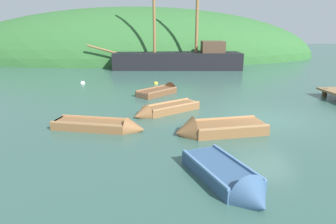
{
  "coord_description": "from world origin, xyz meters",
  "views": [
    {
      "loc": [
        -5.89,
        -12.1,
        4.02
      ],
      "look_at": [
        -4.59,
        0.35,
        0.39
      ],
      "focal_mm": 31.26,
      "sensor_mm": 36.0,
      "label": 1
    }
  ],
  "objects_px": {
    "rowboat_outer_left": "(230,181)",
    "rowboat_center": "(163,111)",
    "rowboat_outer_right": "(104,127)",
    "sailing_ship": "(179,63)",
    "buoy_yellow": "(156,84)",
    "rowboat_portside": "(162,92)",
    "buoy_white": "(83,83)",
    "rowboat_far": "(214,130)"
  },
  "relations": [
    {
      "from": "rowboat_outer_left",
      "to": "rowboat_center",
      "type": "bearing_deg",
      "value": 172.75
    },
    {
      "from": "rowboat_outer_right",
      "to": "rowboat_outer_left",
      "type": "bearing_deg",
      "value": -35.34
    },
    {
      "from": "rowboat_center",
      "to": "rowboat_outer_right",
      "type": "distance_m",
      "value": 3.37
    },
    {
      "from": "sailing_ship",
      "to": "rowboat_outer_left",
      "type": "bearing_deg",
      "value": 91.76
    },
    {
      "from": "rowboat_center",
      "to": "rowboat_outer_left",
      "type": "bearing_deg",
      "value": 68.77
    },
    {
      "from": "rowboat_center",
      "to": "rowboat_outer_left",
      "type": "distance_m",
      "value": 7.02
    },
    {
      "from": "rowboat_outer_left",
      "to": "buoy_yellow",
      "type": "relative_size",
      "value": 9.94
    },
    {
      "from": "rowboat_portside",
      "to": "buoy_white",
      "type": "height_order",
      "value": "rowboat_portside"
    },
    {
      "from": "rowboat_outer_left",
      "to": "buoy_white",
      "type": "height_order",
      "value": "rowboat_outer_left"
    },
    {
      "from": "rowboat_far",
      "to": "sailing_ship",
      "type": "bearing_deg",
      "value": -99.54
    },
    {
      "from": "rowboat_outer_right",
      "to": "buoy_white",
      "type": "height_order",
      "value": "rowboat_outer_right"
    },
    {
      "from": "rowboat_outer_right",
      "to": "rowboat_center",
      "type": "bearing_deg",
      "value": 55.42
    },
    {
      "from": "rowboat_far",
      "to": "buoy_yellow",
      "type": "bearing_deg",
      "value": -87.41
    },
    {
      "from": "rowboat_outer_right",
      "to": "rowboat_far",
      "type": "bearing_deg",
      "value": 4.23
    },
    {
      "from": "rowboat_outer_right",
      "to": "buoy_white",
      "type": "relative_size",
      "value": 10.81
    },
    {
      "from": "rowboat_outer_right",
      "to": "buoy_white",
      "type": "bearing_deg",
      "value": 120.69
    },
    {
      "from": "rowboat_outer_left",
      "to": "rowboat_outer_right",
      "type": "relative_size",
      "value": 0.84
    },
    {
      "from": "buoy_yellow",
      "to": "rowboat_outer_right",
      "type": "bearing_deg",
      "value": -105.59
    },
    {
      "from": "rowboat_center",
      "to": "rowboat_outer_right",
      "type": "height_order",
      "value": "rowboat_outer_right"
    },
    {
      "from": "buoy_white",
      "to": "buoy_yellow",
      "type": "relative_size",
      "value": 1.1
    },
    {
      "from": "rowboat_far",
      "to": "buoy_white",
      "type": "bearing_deg",
      "value": -64.4
    },
    {
      "from": "rowboat_outer_right",
      "to": "buoy_yellow",
      "type": "relative_size",
      "value": 11.85
    },
    {
      "from": "sailing_ship",
      "to": "buoy_white",
      "type": "bearing_deg",
      "value": 47.57
    },
    {
      "from": "sailing_ship",
      "to": "rowboat_outer_left",
      "type": "distance_m",
      "value": 22.66
    },
    {
      "from": "rowboat_outer_left",
      "to": "rowboat_outer_right",
      "type": "height_order",
      "value": "rowboat_outer_left"
    },
    {
      "from": "buoy_white",
      "to": "sailing_ship",
      "type": "bearing_deg",
      "value": 41.25
    },
    {
      "from": "buoy_white",
      "to": "buoy_yellow",
      "type": "height_order",
      "value": "buoy_white"
    },
    {
      "from": "rowboat_portside",
      "to": "buoy_white",
      "type": "bearing_deg",
      "value": 102.22
    },
    {
      "from": "rowboat_portside",
      "to": "rowboat_outer_right",
      "type": "height_order",
      "value": "rowboat_portside"
    },
    {
      "from": "rowboat_center",
      "to": "rowboat_outer_left",
      "type": "height_order",
      "value": "rowboat_outer_left"
    },
    {
      "from": "rowboat_outer_left",
      "to": "rowboat_far",
      "type": "xyz_separation_m",
      "value": [
        0.56,
        3.87,
        0.01
      ]
    },
    {
      "from": "sailing_ship",
      "to": "buoy_yellow",
      "type": "height_order",
      "value": "sailing_ship"
    },
    {
      "from": "buoy_yellow",
      "to": "rowboat_portside",
      "type": "bearing_deg",
      "value": -86.52
    },
    {
      "from": "buoy_yellow",
      "to": "buoy_white",
      "type": "bearing_deg",
      "value": 172.88
    },
    {
      "from": "rowboat_center",
      "to": "buoy_yellow",
      "type": "distance_m",
      "value": 7.76
    },
    {
      "from": "rowboat_portside",
      "to": "buoy_yellow",
      "type": "xyz_separation_m",
      "value": [
        -0.2,
        3.35,
        -0.11
      ]
    },
    {
      "from": "sailing_ship",
      "to": "rowboat_center",
      "type": "relative_size",
      "value": 4.31
    },
    {
      "from": "rowboat_center",
      "to": "rowboat_portside",
      "type": "distance_m",
      "value": 4.41
    },
    {
      "from": "rowboat_center",
      "to": "rowboat_outer_right",
      "type": "relative_size",
      "value": 0.9
    },
    {
      "from": "rowboat_portside",
      "to": "rowboat_outer_right",
      "type": "bearing_deg",
      "value": -156.55
    },
    {
      "from": "rowboat_outer_left",
      "to": "rowboat_portside",
      "type": "height_order",
      "value": "rowboat_outer_left"
    },
    {
      "from": "sailing_ship",
      "to": "rowboat_far",
      "type": "xyz_separation_m",
      "value": [
        -1.24,
        -18.72,
        -0.47
      ]
    }
  ]
}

